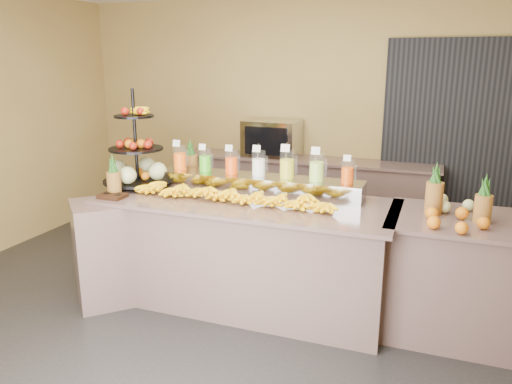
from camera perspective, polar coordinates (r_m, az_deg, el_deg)
The scene contains 20 objects.
ground at distance 4.28m, azimuth -2.69°, elevation -14.05°, with size 6.00×6.00×0.00m, color black.
room_envelope at distance 4.42m, azimuth 3.39°, elevation 12.36°, with size 6.04×5.02×2.82m.
buffet_counter at distance 4.34m, azimuth -2.82°, elevation -6.83°, with size 2.75×1.25×0.93m.
right_counter at distance 4.16m, azimuth 21.96°, elevation -8.90°, with size 1.08×0.88×0.93m.
back_ledge at distance 6.09m, azimuth 5.61°, elevation -0.43°, with size 3.10×0.55×0.93m.
pitcher_tray at distance 4.41m, azimuth 0.31°, elevation 0.92°, with size 1.85×0.30×0.15m, color gray.
juice_pitcher_orange_a at distance 4.69m, azimuth -8.68°, elevation 3.78°, with size 0.12×0.13×0.29m.
juice_pitcher_green at distance 4.57m, azimuth -5.83°, elevation 3.49°, with size 0.11×0.12×0.27m.
juice_pitcher_orange_b at distance 4.46m, azimuth -2.83°, elevation 3.31°, with size 0.12×0.12×0.28m.
juice_pitcher_milk at distance 4.37m, azimuth 0.31°, elevation 3.13°, with size 0.12×0.12×0.29m.
juice_pitcher_lemon at distance 4.29m, azimuth 3.58°, elevation 2.98°, with size 0.13×0.13×0.32m.
juice_pitcher_lime at distance 4.22m, azimuth 6.95°, elevation 2.68°, with size 0.13×0.13×0.31m.
juice_pitcher_orange_c at distance 4.17m, azimuth 10.42°, elevation 2.15°, with size 0.11×0.11×0.26m.
banana_heap at distance 4.15m, azimuth -2.60°, elevation -0.03°, with size 1.85×0.17×0.15m.
fruit_stand at distance 4.72m, azimuth -13.04°, elevation 3.37°, with size 0.79×0.79×0.89m.
condiment_caddy at distance 4.41m, azimuth -16.08°, elevation -0.44°, with size 0.22×0.16×0.03m, color black.
pineapple_left_a at distance 4.48m, azimuth -15.94°, elevation 1.33°, with size 0.12×0.12×0.36m.
pineapple_left_b at distance 4.91m, azimuth -7.45°, elevation 3.15°, with size 0.13×0.13×0.41m.
right_fruit_pile at distance 3.88m, azimuth 21.72°, elevation -2.05°, with size 0.46×0.44×0.25m.
oven_warmer at distance 6.07m, azimuth 1.87°, elevation 6.14°, with size 0.65×0.46×0.43m, color gray.
Camera 1 is at (1.50, -3.43, 2.07)m, focal length 35.00 mm.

